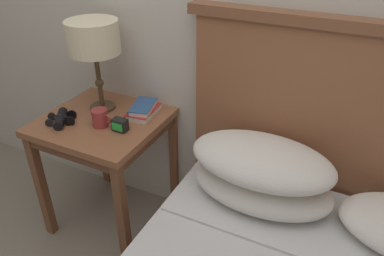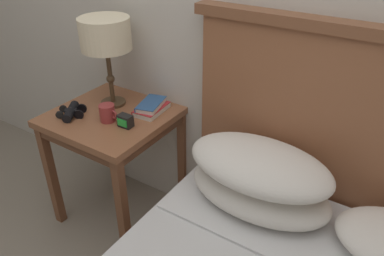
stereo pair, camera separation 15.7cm
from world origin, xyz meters
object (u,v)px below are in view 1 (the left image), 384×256
at_px(binoculars_pair, 61,119).
at_px(nightstand, 106,133).
at_px(table_lamp, 93,40).
at_px(book_stacked_on_top, 143,107).
at_px(book_on_nightstand, 143,112).
at_px(coffee_mug, 100,118).
at_px(alarm_clock, 120,125).

bearing_deg(binoculars_pair, nightstand, 41.43).
bearing_deg(table_lamp, book_stacked_on_top, 10.46).
distance_m(nightstand, book_stacked_on_top, 0.24).
xyz_separation_m(nightstand, table_lamp, (-0.07, 0.08, 0.45)).
bearing_deg(nightstand, book_on_nightstand, 36.28).
bearing_deg(book_stacked_on_top, coffee_mug, -121.05).
height_order(nightstand, alarm_clock, alarm_clock).
distance_m(nightstand, coffee_mug, 0.16).
bearing_deg(nightstand, table_lamp, 129.82).
bearing_deg(book_on_nightstand, book_stacked_on_top, 152.89).
bearing_deg(alarm_clock, book_stacked_on_top, 88.14).
relative_size(book_stacked_on_top, binoculars_pair, 1.27).
relative_size(nightstand, alarm_clock, 9.48).
xyz_separation_m(binoculars_pair, alarm_clock, (0.30, 0.06, 0.01)).
relative_size(nightstand, table_lamp, 1.46).
relative_size(book_on_nightstand, alarm_clock, 2.86).
xyz_separation_m(table_lamp, alarm_clock, (0.22, -0.15, -0.33)).
xyz_separation_m(nightstand, book_on_nightstand, (0.16, 0.12, 0.10)).
relative_size(nightstand, book_on_nightstand, 3.31).
distance_m(nightstand, table_lamp, 0.46).
bearing_deg(alarm_clock, book_on_nightstand, 86.95).
distance_m(binoculars_pair, coffee_mug, 0.20).
bearing_deg(book_on_nightstand, nightstand, -143.72).
distance_m(book_stacked_on_top, binoculars_pair, 0.40).
height_order(book_on_nightstand, coffee_mug, coffee_mug).
height_order(table_lamp, alarm_clock, table_lamp).
relative_size(book_on_nightstand, coffee_mug, 1.94).
xyz_separation_m(book_on_nightstand, book_stacked_on_top, (-0.00, 0.00, 0.03)).
xyz_separation_m(table_lamp, book_stacked_on_top, (0.22, 0.04, -0.32)).
height_order(nightstand, book_on_nightstand, book_on_nightstand).
bearing_deg(binoculars_pair, book_stacked_on_top, 39.42).
distance_m(book_on_nightstand, coffee_mug, 0.22).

